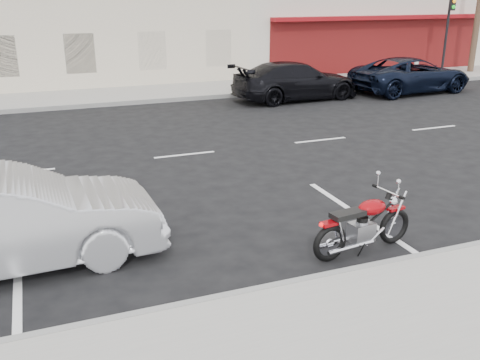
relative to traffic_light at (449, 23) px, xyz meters
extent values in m
plane|color=black|center=(-13.50, -8.33, -2.56)|extent=(120.00, 120.00, 0.00)
cube|color=gray|center=(-18.50, 0.37, -2.48)|extent=(80.00, 3.40, 0.15)
cube|color=gray|center=(-18.50, -15.33, -2.48)|extent=(80.00, 0.12, 0.16)
cube|color=gray|center=(-18.50, -1.33, -2.48)|extent=(80.00, 0.12, 0.16)
cylinder|color=black|center=(0.00, 0.07, -0.81)|extent=(0.12, 0.12, 3.20)
cube|color=black|center=(0.00, -0.08, 0.99)|extent=(0.26, 0.18, 0.80)
cylinder|color=beige|center=(-1.50, 0.17, -2.11)|extent=(0.20, 0.20, 0.60)
sphere|color=beige|center=(-1.50, 0.17, -1.79)|extent=(0.20, 0.20, 0.20)
torus|color=black|center=(-12.94, -14.49, -2.26)|extent=(0.62, 0.18, 0.62)
torus|color=black|center=(-14.26, -14.66, -2.26)|extent=(0.62, 0.18, 0.62)
cube|color=maroon|center=(-12.94, -14.49, -1.94)|extent=(0.32, 0.16, 0.05)
cube|color=maroon|center=(-14.30, -14.66, -1.92)|extent=(0.29, 0.18, 0.06)
cube|color=gray|center=(-13.64, -14.58, -2.21)|extent=(0.42, 0.32, 0.31)
ellipsoid|color=maroon|center=(-13.46, -14.55, -1.82)|extent=(0.55, 0.38, 0.25)
cube|color=black|center=(-13.94, -14.62, -1.84)|extent=(0.59, 0.31, 0.08)
cylinder|color=silver|center=(-13.15, -14.51, -1.61)|extent=(0.11, 0.64, 0.03)
sphere|color=silver|center=(-13.02, -14.50, -1.80)|extent=(0.16, 0.16, 0.16)
cylinder|color=silver|center=(-13.93, -14.74, -2.35)|extent=(0.87, 0.18, 0.07)
cylinder|color=silver|center=(-13.96, -14.49, -2.35)|extent=(0.87, 0.18, 0.07)
cylinder|color=silver|center=(-12.99, -14.49, -1.99)|extent=(0.36, 0.09, 0.73)
cylinder|color=black|center=(-13.44, -14.55, -2.05)|extent=(0.74, 0.14, 0.45)
imported|color=#B7B9BF|center=(-19.59, -13.15, -1.79)|extent=(4.70, 1.80, 1.53)
imported|color=black|center=(-4.21, -2.88, -1.84)|extent=(5.34, 2.76, 1.44)
imported|color=black|center=(-9.44, -2.63, -1.83)|extent=(5.17, 2.38, 1.46)
camera|label=1|loc=(-18.95, -21.22, 1.43)|focal=40.00mm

